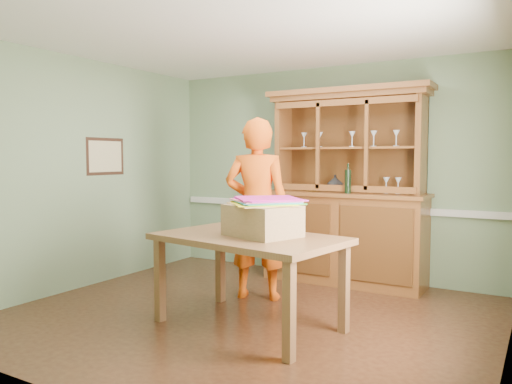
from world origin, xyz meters
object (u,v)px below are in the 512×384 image
Objects in this scene: china_hutch at (345,215)px; dining_table at (249,246)px; cardboard_box at (262,220)px; person at (257,209)px.

dining_table is (-0.18, -1.99, -0.09)m from china_hutch.
dining_table is 3.01× the size of cardboard_box.
china_hutch is at bearing 94.02° from dining_table.
china_hutch is 2.00m from dining_table.
cardboard_box is 0.31× the size of person.
dining_table is at bearing 98.53° from person.
china_hutch is 1.21× the size of person.
china_hutch reaches higher than cardboard_box.
china_hutch is at bearing -133.95° from person.
dining_table is 0.27m from cardboard_box.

